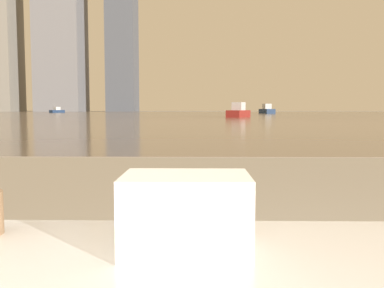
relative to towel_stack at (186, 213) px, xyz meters
name	(u,v)px	position (x,y,z in m)	size (l,w,h in m)	color
towel_stack	(186,213)	(0.00, 0.00, 0.00)	(0.26, 0.18, 0.16)	white
harbor_water	(199,114)	(0.09, 61.26, -0.60)	(180.00, 110.00, 0.01)	gray
harbor_boat_1	(267,110)	(11.19, 69.54, -0.03)	(2.15, 4.44, 1.60)	navy
harbor_boat_3	(239,112)	(3.73, 39.10, -0.10)	(2.60, 3.93, 1.40)	maroon
harbor_boat_4	(57,111)	(-27.83, 82.80, -0.20)	(2.48, 3.10, 1.13)	navy
skyline_tower_0	(0,17)	(-54.34, 117.26, 25.04)	(8.77, 10.82, 51.29)	gray
skyline_tower_1	(61,32)	(-37.73, 117.26, 21.13)	(12.05, 11.95, 43.46)	slate
skyline_tower_2	(122,10)	(-20.92, 117.26, 26.94)	(7.52, 10.60, 55.08)	#4C515B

